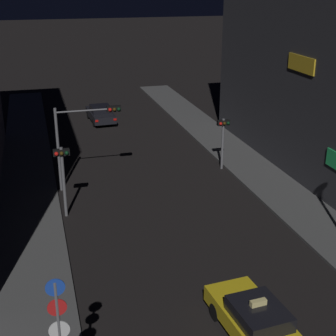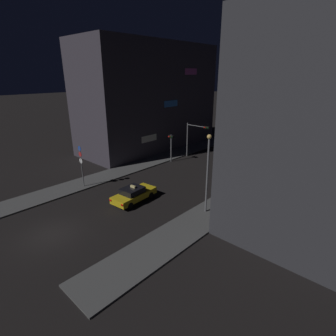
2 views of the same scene
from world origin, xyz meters
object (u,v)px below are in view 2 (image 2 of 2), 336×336
at_px(street_lamp_near_block, 208,167).
at_px(traffic_light_overhead, 196,134).
at_px(far_car, 258,139).
at_px(sign_pole_left, 81,163).
at_px(traffic_light_left_kerb, 171,143).
at_px(taxi, 134,194).
at_px(traffic_light_right_kerb, 257,153).

bearing_deg(street_lamp_near_block, traffic_light_overhead, 130.64).
xyz_separation_m(far_car, sign_pole_left, (-5.29, -29.92, 2.00)).
bearing_deg(sign_pole_left, traffic_light_left_kerb, 85.50).
bearing_deg(traffic_light_left_kerb, taxi, -64.16).
bearing_deg(traffic_light_left_kerb, sign_pole_left, -94.50).
bearing_deg(taxi, traffic_light_overhead, 105.23).
height_order(traffic_light_overhead, street_lamp_near_block, street_lamp_near_block).
height_order(traffic_light_right_kerb, street_lamp_near_block, street_lamp_near_block).
distance_m(traffic_light_overhead, street_lamp_near_block, 15.63).
xyz_separation_m(traffic_light_overhead, traffic_light_left_kerb, (-1.43, -3.44, -0.87)).
distance_m(taxi, street_lamp_near_block, 7.60).
relative_size(far_car, sign_pole_left, 1.04).
bearing_deg(street_lamp_near_block, sign_pole_left, -161.44).
bearing_deg(sign_pole_left, traffic_light_right_kerb, 56.43).
distance_m(sign_pole_left, street_lamp_near_block, 13.37).
distance_m(traffic_light_right_kerb, street_lamp_near_block, 12.81).
bearing_deg(traffic_light_overhead, sign_pole_left, -98.59).
bearing_deg(sign_pole_left, street_lamp_near_block, 18.56).
height_order(sign_pole_left, street_lamp_near_block, street_lamp_near_block).
xyz_separation_m(taxi, traffic_light_left_kerb, (-5.42, 11.18, 1.93)).
bearing_deg(street_lamp_near_block, traffic_light_left_kerb, 144.07).
bearing_deg(far_car, traffic_light_overhead, -101.66).
distance_m(taxi, traffic_light_left_kerb, 12.57).
bearing_deg(taxi, sign_pole_left, -167.17).
relative_size(traffic_light_left_kerb, street_lamp_near_block, 0.55).
distance_m(taxi, sign_pole_left, 6.87).
relative_size(taxi, traffic_light_right_kerb, 1.39).
height_order(traffic_light_right_kerb, sign_pole_left, sign_pole_left).
distance_m(taxi, far_car, 28.48).
height_order(traffic_light_overhead, traffic_light_right_kerb, traffic_light_overhead).
distance_m(far_car, traffic_light_overhead, 14.41).
xyz_separation_m(traffic_light_overhead, traffic_light_right_kerb, (8.75, 0.76, -1.13)).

